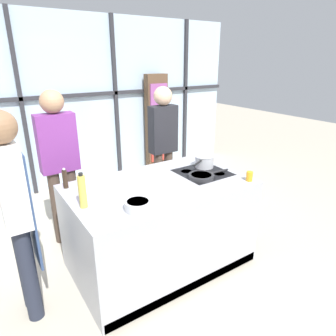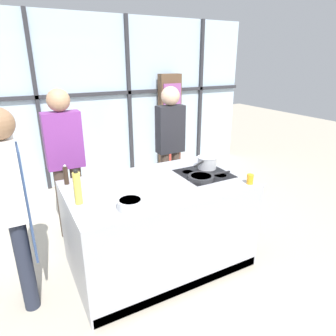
{
  "view_description": "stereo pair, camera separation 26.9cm",
  "coord_description": "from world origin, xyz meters",
  "px_view_note": "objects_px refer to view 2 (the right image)",
  "views": [
    {
      "loc": [
        -1.46,
        -2.33,
        2.11
      ],
      "look_at": [
        0.17,
        0.1,
        1.04
      ],
      "focal_mm": 32.0,
      "sensor_mm": 36.0,
      "label": 1
    },
    {
      "loc": [
        -1.23,
        -2.47,
        2.11
      ],
      "look_at": [
        0.17,
        0.1,
        1.04
      ],
      "focal_mm": 32.0,
      "sensor_mm": 36.0,
      "label": 2
    }
  ],
  "objects_px": {
    "pepper_grinder": "(66,175)",
    "mixing_bowl": "(130,204)",
    "frying_pan": "(202,177)",
    "oil_bottle": "(77,188)",
    "spectator_far_left": "(65,155)",
    "saucepan": "(207,162)",
    "chef": "(13,199)",
    "white_plate": "(110,184)",
    "juice_glass_near": "(250,179)",
    "spectator_center_left": "(170,141)"
  },
  "relations": [
    {
      "from": "pepper_grinder",
      "to": "mixing_bowl",
      "type": "bearing_deg",
      "value": -64.83
    },
    {
      "from": "frying_pan",
      "to": "oil_bottle",
      "type": "distance_m",
      "value": 1.25
    },
    {
      "from": "mixing_bowl",
      "to": "pepper_grinder",
      "type": "distance_m",
      "value": 0.86
    },
    {
      "from": "pepper_grinder",
      "to": "spectator_far_left",
      "type": "bearing_deg",
      "value": 79.86
    },
    {
      "from": "frying_pan",
      "to": "saucepan",
      "type": "xyz_separation_m",
      "value": [
        0.24,
        0.25,
        0.05
      ]
    },
    {
      "from": "chef",
      "to": "frying_pan",
      "type": "xyz_separation_m",
      "value": [
        1.73,
        -0.18,
        -0.08
      ]
    },
    {
      "from": "saucepan",
      "to": "white_plate",
      "type": "relative_size",
      "value": 1.39
    },
    {
      "from": "juice_glass_near",
      "to": "chef",
      "type": "bearing_deg",
      "value": 166.44
    },
    {
      "from": "saucepan",
      "to": "oil_bottle",
      "type": "xyz_separation_m",
      "value": [
        -1.48,
        -0.2,
        0.07
      ]
    },
    {
      "from": "white_plate",
      "to": "oil_bottle",
      "type": "height_order",
      "value": "oil_bottle"
    },
    {
      "from": "spectator_far_left",
      "to": "pepper_grinder",
      "type": "xyz_separation_m",
      "value": [
        -0.11,
        -0.6,
        -0.02
      ]
    },
    {
      "from": "white_plate",
      "to": "pepper_grinder",
      "type": "distance_m",
      "value": 0.45
    },
    {
      "from": "white_plate",
      "to": "mixing_bowl",
      "type": "relative_size",
      "value": 1.22
    },
    {
      "from": "white_plate",
      "to": "oil_bottle",
      "type": "distance_m",
      "value": 0.48
    },
    {
      "from": "saucepan",
      "to": "white_plate",
      "type": "xyz_separation_m",
      "value": [
        -1.11,
        0.07,
        -0.06
      ]
    },
    {
      "from": "frying_pan",
      "to": "pepper_grinder",
      "type": "relative_size",
      "value": 2.39
    },
    {
      "from": "spectator_far_left",
      "to": "frying_pan",
      "type": "xyz_separation_m",
      "value": [
        1.14,
        -1.14,
        -0.09
      ]
    },
    {
      "from": "mixing_bowl",
      "to": "oil_bottle",
      "type": "relative_size",
      "value": 0.72
    },
    {
      "from": "white_plate",
      "to": "spectator_center_left",
      "type": "bearing_deg",
      "value": 36.06
    },
    {
      "from": "chef",
      "to": "pepper_grinder",
      "type": "bearing_deg",
      "value": 126.55
    },
    {
      "from": "chef",
      "to": "spectator_far_left",
      "type": "distance_m",
      "value": 1.13
    },
    {
      "from": "spectator_far_left",
      "to": "white_plate",
      "type": "relative_size",
      "value": 6.71
    },
    {
      "from": "spectator_far_left",
      "to": "mixing_bowl",
      "type": "relative_size",
      "value": 8.19
    },
    {
      "from": "spectator_center_left",
      "to": "saucepan",
      "type": "relative_size",
      "value": 4.72
    },
    {
      "from": "spectator_far_left",
      "to": "spectator_center_left",
      "type": "relative_size",
      "value": 1.02
    },
    {
      "from": "spectator_center_left",
      "to": "white_plate",
      "type": "distance_m",
      "value": 1.4
    },
    {
      "from": "saucepan",
      "to": "white_plate",
      "type": "bearing_deg",
      "value": 176.33
    },
    {
      "from": "spectator_center_left",
      "to": "pepper_grinder",
      "type": "bearing_deg",
      "value": 21.82
    },
    {
      "from": "chef",
      "to": "mixing_bowl",
      "type": "bearing_deg",
      "value": 63.56
    },
    {
      "from": "spectator_far_left",
      "to": "juice_glass_near",
      "type": "height_order",
      "value": "spectator_far_left"
    },
    {
      "from": "spectator_center_left",
      "to": "mixing_bowl",
      "type": "xyz_separation_m",
      "value": [
        -1.14,
        -1.38,
        -0.07
      ]
    },
    {
      "from": "chef",
      "to": "spectator_center_left",
      "type": "xyz_separation_m",
      "value": [
        1.99,
        0.96,
        0.01
      ]
    },
    {
      "from": "saucepan",
      "to": "spectator_far_left",
      "type": "bearing_deg",
      "value": 147.07
    },
    {
      "from": "spectator_center_left",
      "to": "saucepan",
      "type": "height_order",
      "value": "spectator_center_left"
    },
    {
      "from": "saucepan",
      "to": "oil_bottle",
      "type": "height_order",
      "value": "oil_bottle"
    },
    {
      "from": "pepper_grinder",
      "to": "chef",
      "type": "bearing_deg",
      "value": -143.45
    },
    {
      "from": "white_plate",
      "to": "saucepan",
      "type": "bearing_deg",
      "value": -3.67
    },
    {
      "from": "mixing_bowl",
      "to": "oil_bottle",
      "type": "height_order",
      "value": "oil_bottle"
    },
    {
      "from": "saucepan",
      "to": "juice_glass_near",
      "type": "xyz_separation_m",
      "value": [
        0.12,
        -0.57,
        -0.02
      ]
    },
    {
      "from": "saucepan",
      "to": "juice_glass_near",
      "type": "bearing_deg",
      "value": -78.39
    },
    {
      "from": "saucepan",
      "to": "pepper_grinder",
      "type": "xyz_separation_m",
      "value": [
        -1.49,
        0.29,
        0.02
      ]
    },
    {
      "from": "juice_glass_near",
      "to": "mixing_bowl",
      "type": "bearing_deg",
      "value": 176.23
    },
    {
      "from": "pepper_grinder",
      "to": "juice_glass_near",
      "type": "distance_m",
      "value": 1.82
    },
    {
      "from": "chef",
      "to": "spectator_far_left",
      "type": "height_order",
      "value": "spectator_far_left"
    },
    {
      "from": "spectator_far_left",
      "to": "oil_bottle",
      "type": "relative_size",
      "value": 5.86
    },
    {
      "from": "spectator_center_left",
      "to": "mixing_bowl",
      "type": "bearing_deg",
      "value": 50.46
    },
    {
      "from": "spectator_center_left",
      "to": "chef",
      "type": "bearing_deg",
      "value": 25.78
    },
    {
      "from": "chef",
      "to": "juice_glass_near",
      "type": "bearing_deg",
      "value": 76.44
    },
    {
      "from": "spectator_far_left",
      "to": "oil_bottle",
      "type": "height_order",
      "value": "spectator_far_left"
    },
    {
      "from": "spectator_center_left",
      "to": "frying_pan",
      "type": "relative_size",
      "value": 3.61
    }
  ]
}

